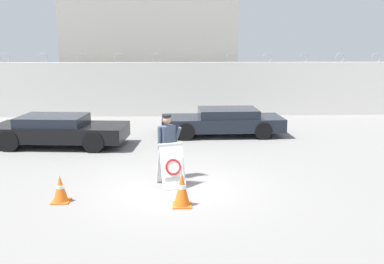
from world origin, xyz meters
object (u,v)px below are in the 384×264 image
Objects in this scene: security_guard at (167,143)px; traffic_cone_mid at (182,189)px; barricade_sign at (171,165)px; traffic_cone_near at (60,189)px; parked_car_rear_sedan at (223,121)px; parked_car_front_coupe at (59,130)px.

security_guard is 2.17m from traffic_cone_mid.
traffic_cone_near is (-2.55, -1.03, -0.25)m from barricade_sign.
traffic_cone_near is at bearing 56.55° from parked_car_rear_sedan.
traffic_cone_near is at bearing 173.55° from security_guard.
parked_car_rear_sedan is (2.11, 5.54, -0.41)m from security_guard.
barricade_sign reaches higher than traffic_cone_mid.
traffic_cone_near is 8.56m from parked_car_rear_sedan.
barricade_sign is 2.76m from traffic_cone_near.
parked_car_rear_sedan is at bearing 20.14° from parked_car_front_coupe.
security_guard is 3.05m from traffic_cone_near.
parked_car_front_coupe is at bearing 94.00° from security_guard.
traffic_cone_mid is at bearing -121.38° from security_guard.
traffic_cone_near is 2.83m from traffic_cone_mid.
traffic_cone_near is 0.13× the size of parked_car_front_coupe.
security_guard is at bearing 34.99° from traffic_cone_near.
barricade_sign is 0.23× the size of parked_car_rear_sedan.
security_guard is 5.94m from parked_car_rear_sedan.
parked_car_front_coupe is (-3.95, 3.89, -0.39)m from security_guard.
parked_car_front_coupe is (-1.51, 5.60, 0.28)m from traffic_cone_near.
parked_car_rear_sedan is (2.00, 6.22, 0.01)m from barricade_sign.
parked_car_rear_sedan is at bearing 55.32° from barricade_sign.
parked_car_front_coupe reaches higher than parked_car_rear_sedan.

